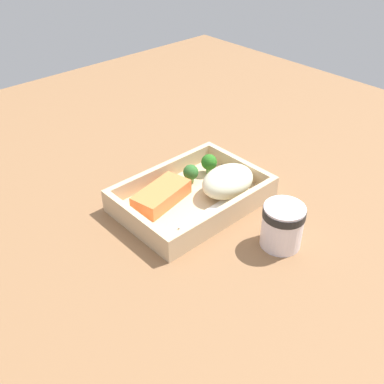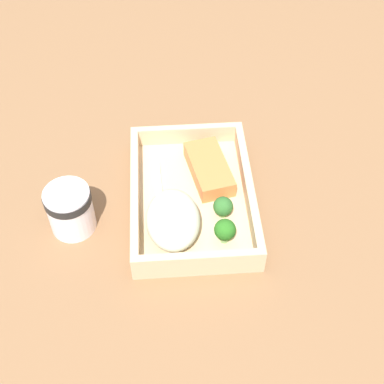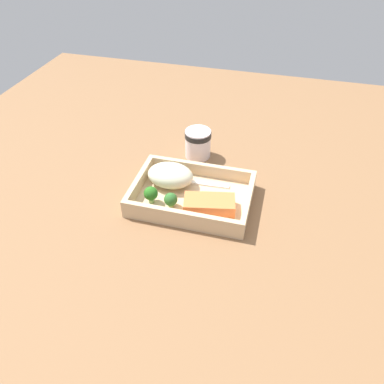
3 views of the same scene
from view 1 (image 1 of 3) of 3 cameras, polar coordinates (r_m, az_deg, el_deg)
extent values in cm
cube|color=brown|center=(86.78, 0.00, -2.00)|extent=(160.00, 160.00, 2.00)
cube|color=#CEB087|center=(85.82, 0.00, -1.15)|extent=(27.53, 19.15, 1.20)
cube|color=#CEB087|center=(79.39, 4.38, -2.64)|extent=(27.53, 1.20, 3.35)
cube|color=#CEB087|center=(90.20, -3.85, 2.51)|extent=(27.53, 1.20, 3.35)
cube|color=#CEB087|center=(77.99, -7.17, -3.65)|extent=(1.20, 16.75, 3.35)
cube|color=#CEB087|center=(92.43, 6.04, 3.26)|extent=(1.20, 16.75, 3.35)
cube|color=orange|center=(84.04, -3.90, -0.41)|extent=(12.33, 7.83, 2.89)
ellipsoid|color=beige|center=(85.67, 4.57, 1.38)|extent=(11.19, 8.06, 5.48)
cylinder|color=#81AD5E|center=(89.93, -0.15, 1.72)|extent=(1.17, 1.17, 1.33)
sphere|color=#2E6428|center=(89.10, -0.15, 2.53)|extent=(3.09, 3.09, 3.09)
cylinder|color=#7EAE66|center=(92.44, 2.16, 2.88)|extent=(1.24, 1.24, 1.78)
sphere|color=#28671C|center=(91.50, 2.19, 3.82)|extent=(3.26, 3.26, 3.26)
cube|color=white|center=(81.34, 1.64, -2.78)|extent=(12.44, 1.68, 0.44)
cube|color=white|center=(86.16, 5.26, -0.48)|extent=(3.50, 2.36, 0.44)
cylinder|color=white|center=(76.17, 11.39, -4.26)|extent=(6.88, 6.88, 7.80)
cylinder|color=black|center=(74.46, 11.64, -2.59)|extent=(7.08, 7.08, 1.40)
camera|label=2|loc=(1.13, 29.62, 39.64)|focal=50.00mm
camera|label=3|loc=(1.20, -34.48, 34.01)|focal=35.00mm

